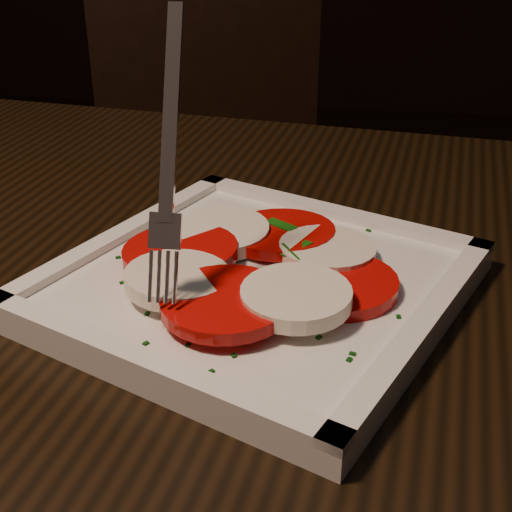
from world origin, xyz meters
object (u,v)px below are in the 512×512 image
Objects in this scene: chair at (215,164)px; fork at (173,149)px; plate at (256,286)px; table at (204,423)px.

chair is 0.91m from fork.
plate is at bearing 33.11° from fork.
table is 0.85m from chair.
fork is at bearing -125.15° from table.
table is at bearing -155.12° from plate.
fork is at bearing -146.95° from plate.
chair is at bearing 103.19° from plate.
fork reaches higher than plate.
plate reaches higher than table.
chair is at bearing 100.63° from table.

